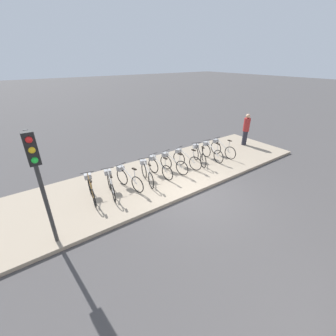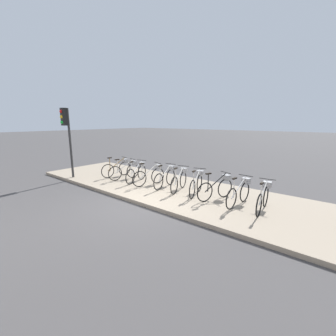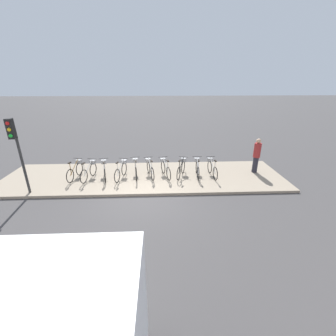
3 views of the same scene
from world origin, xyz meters
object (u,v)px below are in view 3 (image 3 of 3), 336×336
Objects in this scene: parked_bicycle_0 at (76,170)px; pedestrian at (257,155)px; parked_bicycle_6 at (165,168)px; parked_bicycle_8 at (197,168)px; parked_bicycle_1 at (89,170)px; parked_bicycle_4 at (136,168)px; parked_bicycle_9 at (212,168)px; traffic_light at (15,141)px; parked_bicycle_3 at (121,170)px; parked_bicycle_5 at (150,168)px; parked_bicycle_7 at (182,168)px; parked_bicycle_2 at (104,170)px.

pedestrian reaches higher than parked_bicycle_0.
parked_bicycle_8 is (1.58, -0.04, 0.00)m from parked_bicycle_6.
parked_bicycle_0 is 4.30m from parked_bicycle_6.
parked_bicycle_1 is 2.19m from parked_bicycle_4.
pedestrian is (3.02, 0.33, 0.51)m from parked_bicycle_8.
parked_bicycle_6 is at bearing 0.63° from parked_bicycle_0.
parked_bicycle_9 is (5.91, 0.08, 0.00)m from parked_bicycle_1.
traffic_light is at bearing -164.31° from parked_bicycle_6.
parked_bicycle_6 is at bearing 178.27° from parked_bicycle_9.
parked_bicycle_3 and parked_bicycle_5 have the same top height.
parked_bicycle_1 is 1.00× the size of parked_bicycle_3.
parked_bicycle_6 is (4.30, 0.05, 0.00)m from parked_bicycle_0.
parked_bicycle_5 is 0.48× the size of traffic_light.
pedestrian reaches higher than parked_bicycle_9.
parked_bicycle_1 is at bearing -178.83° from parked_bicycle_8.
parked_bicycle_4 and parked_bicycle_7 have the same top height.
parked_bicycle_4 is at bearing 178.90° from parked_bicycle_8.
traffic_light is (-4.35, -1.64, 1.83)m from parked_bicycle_4.
parked_bicycle_5 is 0.98× the size of parked_bicycle_9.
parked_bicycle_1 and parked_bicycle_2 have the same top height.
parked_bicycle_7 is at bearing 1.68° from parked_bicycle_2.
parked_bicycle_1 is 0.98× the size of parked_bicycle_8.
parked_bicycle_3 is at bearing -179.06° from parked_bicycle_9.
parked_bicycle_9 is at bearing 0.53° from parked_bicycle_2.
pedestrian reaches higher than parked_bicycle_6.
parked_bicycle_5 and parked_bicycle_8 have the same top height.
parked_bicycle_0 is 1.01× the size of parked_bicycle_1.
parked_bicycle_0 is 1.00× the size of parked_bicycle_4.
parked_bicycle_1 is (0.68, -0.10, 0.00)m from parked_bicycle_0.
parked_bicycle_9 is at bearing -1.32° from parked_bicycle_4.
parked_bicycle_5 is at bearing 3.02° from parked_bicycle_2.
parked_bicycle_0 is 2.87m from parked_bicycle_4.
parked_bicycle_6 is (0.74, 0.00, 0.00)m from parked_bicycle_5.
parked_bicycle_2 is (0.70, 0.03, 0.00)m from parked_bicycle_1.
parked_bicycle_7 is (5.10, 0.04, 0.00)m from parked_bicycle_0.
traffic_light reaches higher than parked_bicycle_7.
parked_bicycle_3 is 1.00× the size of parked_bicycle_5.
parked_bicycle_3 is at bearing -176.16° from parked_bicycle_6.
pedestrian is at bearing 2.56° from parked_bicycle_4.
pedestrian is at bearing 3.64° from parked_bicycle_3.
parked_bicycle_5 is at bearing 0.72° from parked_bicycle_0.
parked_bicycle_4 is 1.00× the size of parked_bicycle_8.
parked_bicycle_7 is at bearing -0.64° from parked_bicycle_4.
parked_bicycle_9 is at bearing 10.90° from traffic_light.
parked_bicycle_0 is 1.02× the size of parked_bicycle_5.
parked_bicycle_8 is 0.71m from parked_bicycle_9.
traffic_light is at bearing -159.33° from parked_bicycle_4.
parked_bicycle_4 is at bearing 20.67° from traffic_light.
traffic_light is at bearing -169.10° from parked_bicycle_9.
pedestrian is 10.64m from traffic_light.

